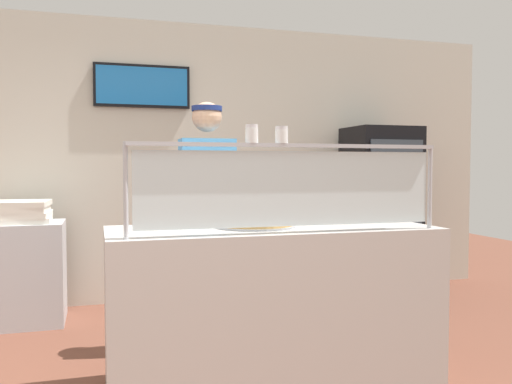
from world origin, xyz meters
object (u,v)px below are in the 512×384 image
parmesan_shaker (252,135)px  pizza_box_stack (19,212)px  pizza_tray (254,224)px  pizza_server (253,221)px  worker_figure (208,209)px  drink_fridge (380,212)px  pepper_flake_shaker (282,136)px

parmesan_shaker → pizza_box_stack: (-1.39, 2.12, -0.54)m
pizza_tray → pizza_server: pizza_server is taller
pizza_server → worker_figure: worker_figure is taller
drink_fridge → pizza_box_stack: drink_fridge is taller
pizza_server → pizza_box_stack: 2.33m
parmesan_shaker → drink_fridge: drink_fridge is taller
pepper_flake_shaker → pizza_tray: bearing=97.6°
parmesan_shaker → worker_figure: 1.16m
pizza_server → pizza_box_stack: size_ratio=0.56×
pizza_tray → pizza_box_stack: size_ratio=0.96×
pizza_tray → worker_figure: worker_figure is taller
parmesan_shaker → pizza_box_stack: size_ratio=0.19×
pizza_tray → drink_fridge: drink_fridge is taller
pizza_tray → worker_figure: (-0.13, 0.71, 0.04)m
pepper_flake_shaker → drink_fridge: bearing=50.0°
pizza_server → drink_fridge: bearing=49.3°
pepper_flake_shaker → drink_fridge: drink_fridge is taller
pizza_tray → pepper_flake_shaker: pepper_flake_shaker is taller
drink_fridge → parmesan_shaker: bearing=-132.5°
pizza_server → pepper_flake_shaker: 0.58m
parmesan_shaker → pizza_box_stack: 2.59m
pizza_server → pepper_flake_shaker: (0.06, -0.33, 0.48)m
parmesan_shaker → worker_figure: bearing=91.0°
parmesan_shaker → pizza_server: bearing=72.8°
pepper_flake_shaker → worker_figure: bearing=99.7°
pepper_flake_shaker → worker_figure: (-0.18, 1.06, -0.46)m
pepper_flake_shaker → worker_figure: 1.17m
pepper_flake_shaker → parmesan_shaker: bearing=180.0°
pizza_tray → parmesan_shaker: size_ratio=5.01×
pizza_tray → pepper_flake_shaker: bearing=-82.4°
pizza_tray → pizza_server: size_ratio=1.72×
pizza_box_stack → pizza_server: bearing=-50.1°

